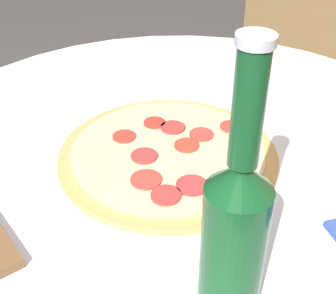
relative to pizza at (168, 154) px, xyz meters
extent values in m
cylinder|color=white|center=(-0.01, 0.04, -0.02)|extent=(0.93, 0.93, 0.02)
cylinder|color=tan|center=(0.00, 0.00, 0.00)|extent=(0.32, 0.32, 0.01)
cylinder|color=beige|center=(0.00, 0.00, 0.01)|extent=(0.28, 0.28, 0.01)
cylinder|color=#A43C31|center=(-0.01, 0.06, 0.01)|extent=(0.04, 0.04, 0.00)
cylinder|color=#AD3530|center=(0.09, -0.06, 0.01)|extent=(0.04, 0.04, 0.00)
cylinder|color=#A13632|center=(0.00, -0.04, 0.01)|extent=(0.04, 0.04, 0.00)
cylinder|color=#B83227|center=(-0.07, 0.02, 0.01)|extent=(0.03, 0.03, 0.00)
cylinder|color=#A43531|center=(-0.05, 0.04, 0.01)|extent=(0.04, 0.04, 0.00)
cylinder|color=#B33634|center=(0.09, -0.02, 0.01)|extent=(0.04, 0.04, 0.00)
cylinder|color=#A1322C|center=(0.11, 0.03, 0.01)|extent=(0.04, 0.04, 0.00)
cylinder|color=#B83A29|center=(0.01, 0.03, 0.01)|extent=(0.04, 0.04, 0.00)
cylinder|color=#B83D32|center=(0.05, -0.06, 0.01)|extent=(0.04, 0.04, 0.00)
cylinder|color=#AA392D|center=(0.00, 0.12, 0.01)|extent=(0.04, 0.04, 0.00)
cylinder|color=#A8362C|center=(-0.06, -0.04, 0.01)|extent=(0.04, 0.04, 0.00)
cylinder|color=#144C23|center=(0.26, -0.08, 0.07)|extent=(0.06, 0.06, 0.16)
cone|color=#144C23|center=(0.26, -0.08, 0.16)|extent=(0.06, 0.06, 0.03)
cylinder|color=#144C23|center=(0.26, -0.08, 0.23)|extent=(0.03, 0.03, 0.10)
cylinder|color=silver|center=(0.26, -0.08, 0.28)|extent=(0.03, 0.03, 0.01)
camera|label=1|loc=(0.49, -0.28, 0.40)|focal=50.00mm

